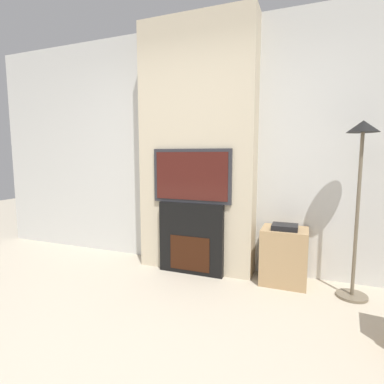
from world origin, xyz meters
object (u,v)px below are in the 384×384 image
Objects in this scene: television at (192,176)px; media_stand at (284,255)px; fireplace at (192,238)px; floor_lamp at (360,170)px.

television reaches higher than media_stand.
fireplace is 1.73m from floor_lamp.
fireplace is 1.28× the size of media_stand.
television is 1.56m from floor_lamp.
floor_lamp reaches higher than television.
fireplace is 0.49× the size of floor_lamp.
media_stand is at bearing 4.93° from fireplace.
floor_lamp is at bearing -0.92° from fireplace.
television is (0.00, -0.00, 0.67)m from fireplace.
fireplace is 0.67m from television.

